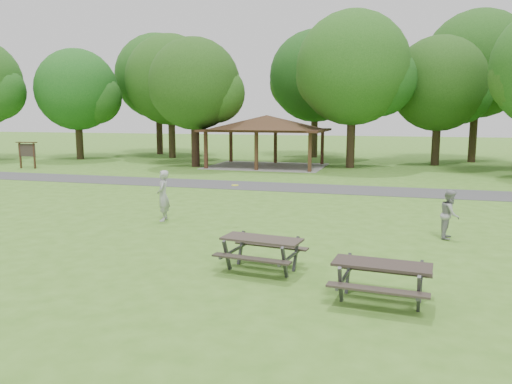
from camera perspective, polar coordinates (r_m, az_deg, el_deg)
The scene contains 17 objects.
ground at distance 13.23m, azimuth -9.11°, elevation -7.96°, with size 160.00×160.00×0.00m, color #437722.
asphalt_path at distance 26.29m, azimuth 3.99°, elevation 0.54°, with size 120.00×3.20×0.02m, color #3F3F41.
pavilion at distance 36.68m, azimuth 1.22°, elevation 7.70°, with size 8.60×7.01×3.76m.
notice_board at distance 39.01m, azimuth -24.72°, elevation 4.38°, with size 1.60×0.30×1.88m.
tree_row_b at distance 45.45m, azimuth -19.68°, elevation 10.70°, with size 7.14×6.80×9.28m.
tree_row_c at distance 44.94m, azimuth -9.61°, elevation 12.22°, with size 8.19×7.80×10.67m.
tree_row_d at distance 36.94m, azimuth -6.92°, elevation 11.84°, with size 6.93×6.60×9.27m.
tree_row_e at distance 36.73m, azimuth 11.16°, elevation 13.34°, with size 8.40×8.00×11.02m.
tree_row_f at distance 40.09m, azimuth 20.30°, elevation 11.23°, with size 7.35×7.00×9.55m.
tree_deep_a at distance 49.44m, azimuth -11.03°, elevation 12.56°, with size 8.40×8.00×11.38m.
tree_deep_b at distance 45.17m, azimuth 6.92°, elevation 12.71°, with size 8.40×8.00×11.13m.
tree_deep_c at distance 43.97m, azimuth 24.12°, elevation 12.85°, with size 8.82×8.40×11.90m.
picnic_table_middle at distance 12.27m, azimuth 0.66°, elevation -6.17°, with size 2.12×1.79×0.84m.
picnic_table_far at distance 10.58m, azimuth 14.16°, elevation -8.90°, with size 2.08×1.72×0.85m.
frisbee_in_flight at distance 17.13m, azimuth -2.42°, elevation 0.79°, with size 0.25×0.25×0.02m.
frisbee_thrower at distance 18.22m, azimuth -10.57°, elevation -0.42°, with size 0.67×0.44×1.83m, color #A4A4A6.
frisbee_catcher at distance 16.49m, azimuth 21.28°, elevation -2.39°, with size 0.74×0.58×1.52m, color gray.
Camera 1 is at (5.48, -11.43, 3.80)m, focal length 35.00 mm.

